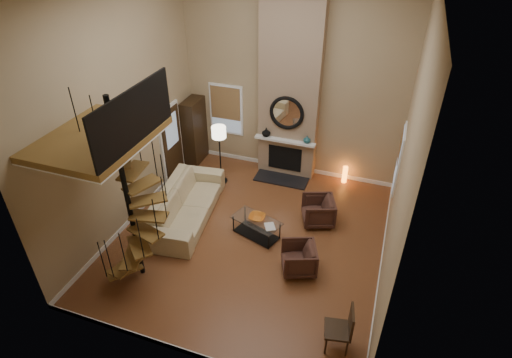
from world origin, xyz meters
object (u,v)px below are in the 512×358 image
(armchair_near, at_px, (321,211))
(side_chair, at_px, (343,327))
(hutch, at_px, (195,131))
(accent_lamp, at_px, (345,174))
(floor_lamp, at_px, (219,137))
(armchair_far, at_px, (302,258))
(coffee_table, at_px, (256,226))
(sofa, at_px, (186,203))

(armchair_near, bearing_deg, side_chair, -2.40)
(hutch, height_order, accent_lamp, hutch)
(armchair_near, height_order, floor_lamp, floor_lamp)
(hutch, distance_m, accent_lamp, 4.52)
(hutch, height_order, armchair_far, hutch)
(armchair_far, height_order, coffee_table, armchair_far)
(coffee_table, height_order, floor_lamp, floor_lamp)
(sofa, xyz_separation_m, side_chair, (4.27, -2.43, 0.13))
(hutch, xyz_separation_m, floor_lamp, (1.19, -0.87, 0.46))
(armchair_near, distance_m, floor_lamp, 3.31)
(coffee_table, bearing_deg, armchair_near, 36.10)
(armchair_far, distance_m, coffee_table, 1.49)
(armchair_near, distance_m, side_chair, 3.46)
(sofa, xyz_separation_m, armchair_near, (3.21, 0.86, -0.04))
(hutch, height_order, side_chair, hutch)
(sofa, xyz_separation_m, armchair_far, (3.17, -0.87, -0.04))
(sofa, relative_size, armchair_near, 3.92)
(sofa, distance_m, floor_lamp, 2.01)
(floor_lamp, bearing_deg, armchair_near, -16.07)
(armchair_near, xyz_separation_m, accent_lamp, (0.27, 1.97, -0.10))
(armchair_near, relative_size, coffee_table, 0.59)
(armchair_far, xyz_separation_m, coffee_table, (-1.28, 0.76, -0.07))
(floor_lamp, relative_size, accent_lamp, 3.47)
(hutch, bearing_deg, armchair_far, -39.87)
(armchair_near, relative_size, side_chair, 0.78)
(armchair_near, relative_size, armchair_far, 1.06)
(coffee_table, bearing_deg, side_chair, -44.16)
(armchair_far, bearing_deg, accent_lamp, 154.04)
(hutch, xyz_separation_m, sofa, (0.99, -2.60, -0.55))
(armchair_far, bearing_deg, armchair_near, 157.41)
(armchair_near, distance_m, accent_lamp, 1.99)
(armchair_near, xyz_separation_m, coffee_table, (-1.32, -0.97, -0.07))
(hutch, bearing_deg, armchair_near, -22.53)
(armchair_near, height_order, coffee_table, armchair_near)
(hutch, xyz_separation_m, side_chair, (5.26, -5.03, -0.42))
(side_chair, bearing_deg, accent_lamp, 98.66)
(armchair_near, bearing_deg, accent_lamp, 151.93)
(hutch, relative_size, accent_lamp, 4.01)
(armchair_far, xyz_separation_m, floor_lamp, (-2.97, 2.60, 1.06))
(armchair_far, relative_size, side_chair, 0.73)
(sofa, bearing_deg, coffee_table, -100.99)
(floor_lamp, height_order, accent_lamp, floor_lamp)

